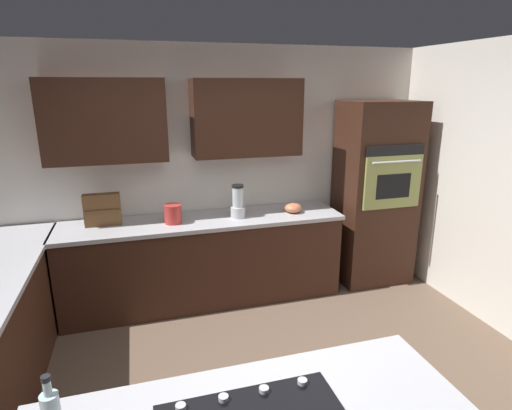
% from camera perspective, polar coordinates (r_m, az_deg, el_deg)
% --- Properties ---
extents(wall_back, '(6.00, 0.44, 2.60)m').
position_cam_1_polar(wall_back, '(4.39, -7.86, 6.29)').
color(wall_back, white).
rests_on(wall_back, ground).
extents(lower_cabinets_back, '(2.80, 0.60, 0.86)m').
position_cam_1_polar(lower_cabinets_back, '(4.38, -7.04, -7.77)').
color(lower_cabinets_back, '#381E14').
rests_on(lower_cabinets_back, ground).
extents(countertop_back, '(2.84, 0.64, 0.04)m').
position_cam_1_polar(countertop_back, '(4.22, -7.25, -2.17)').
color(countertop_back, '#B2B2B7').
rests_on(countertop_back, lower_cabinets_back).
extents(wall_oven, '(0.80, 0.66, 2.04)m').
position_cam_1_polar(wall_oven, '(4.85, 16.06, 1.52)').
color(wall_oven, '#381E14').
rests_on(wall_oven, ground).
extents(blender, '(0.15, 0.15, 0.34)m').
position_cam_1_polar(blender, '(4.19, -2.51, 0.21)').
color(blender, silver).
rests_on(blender, countertop_back).
extents(mixing_bowl, '(0.18, 0.18, 0.10)m').
position_cam_1_polar(mixing_bowl, '(4.39, 5.13, -0.40)').
color(mixing_bowl, '#CC724C').
rests_on(mixing_bowl, countertop_back).
extents(spice_rack, '(0.34, 0.11, 0.31)m').
position_cam_1_polar(spice_rack, '(4.21, -20.37, -0.61)').
color(spice_rack, brown).
rests_on(spice_rack, countertop_back).
extents(kettle, '(0.17, 0.17, 0.19)m').
position_cam_1_polar(kettle, '(4.11, -11.34, -1.21)').
color(kettle, red).
rests_on(kettle, countertop_back).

